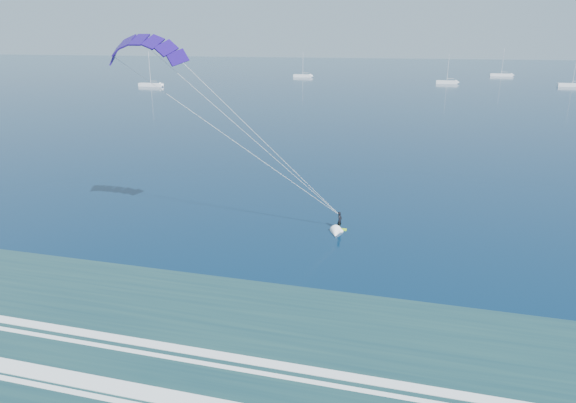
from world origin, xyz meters
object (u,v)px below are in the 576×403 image
(sailboat_1, at_px, (303,76))
(sailboat_4, at_px, (572,85))
(sailboat_2, at_px, (447,82))
(sailboat_3, at_px, (501,75))
(kitesurfer_rig, at_px, (246,134))
(sailboat_0, at_px, (151,85))

(sailboat_1, xyz_separation_m, sailboat_4, (106.82, -19.55, 0.01))
(sailboat_2, relative_size, sailboat_3, 0.84)
(sailboat_1, height_order, sailboat_4, sailboat_4)
(kitesurfer_rig, distance_m, sailboat_1, 196.03)
(sailboat_2, distance_m, sailboat_3, 54.58)
(sailboat_1, xyz_separation_m, sailboat_2, (62.48, -18.42, 0.00))
(sailboat_0, xyz_separation_m, sailboat_4, (150.16, 39.97, 0.01))
(kitesurfer_rig, xyz_separation_m, sailboat_4, (65.58, 171.89, -8.73))
(sailboat_0, relative_size, sailboat_4, 0.94)
(sailboat_2, bearing_deg, kitesurfer_rig, -97.00)
(sailboat_0, xyz_separation_m, sailboat_2, (105.83, 41.09, -0.01))
(kitesurfer_rig, height_order, sailboat_2, kitesurfer_rig)
(sailboat_0, height_order, sailboat_4, sailboat_4)
(sailboat_1, bearing_deg, sailboat_4, -10.37)
(sailboat_0, bearing_deg, sailboat_4, 14.90)
(sailboat_4, bearing_deg, kitesurfer_rig, -110.88)
(sailboat_0, relative_size, sailboat_3, 0.93)
(kitesurfer_rig, relative_size, sailboat_4, 1.58)
(kitesurfer_rig, height_order, sailboat_0, kitesurfer_rig)
(kitesurfer_rig, xyz_separation_m, sailboat_2, (21.24, 173.02, -8.74))
(kitesurfer_rig, bearing_deg, sailboat_1, 102.16)
(sailboat_0, relative_size, sailboat_1, 1.10)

